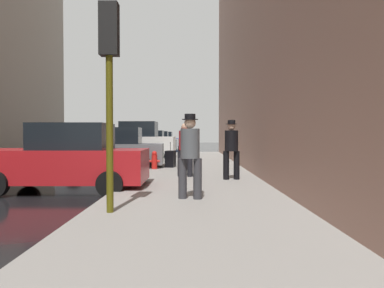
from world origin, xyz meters
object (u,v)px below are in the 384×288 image
at_px(parked_red_hatchback, 68,159).
at_px(parked_blue_sedan, 163,140).
at_px(pedestrian_with_fedora, 233,147).
at_px(parked_gray_coupe, 115,150).
at_px(pedestrian_in_red_jacket, 186,147).
at_px(pedestrian_with_beanie, 191,152).
at_px(traffic_light, 111,61).
at_px(pedestrian_in_tan_coat, 185,144).
at_px(parked_silver_sedan, 157,142).
at_px(parked_dark_green_sedan, 150,143).
at_px(duffel_bag, 186,166).
at_px(parked_white_van, 138,142).
at_px(rolling_suitcase, 172,159).
at_px(fire_hydrant, 156,160).

height_order(parked_red_hatchback, parked_blue_sedan, same).
xyz_separation_m(parked_blue_sedan, pedestrian_with_fedora, (4.45, -29.15, 0.29)).
xyz_separation_m(parked_gray_coupe, pedestrian_in_red_jacket, (3.05, -3.69, 0.26)).
bearing_deg(pedestrian_with_beanie, traffic_light, -135.57).
distance_m(pedestrian_with_beanie, pedestrian_in_red_jacket, 4.15).
relative_size(pedestrian_in_tan_coat, pedestrian_with_beanie, 0.96).
height_order(parked_silver_sedan, pedestrian_with_fedora, pedestrian_with_fedora).
relative_size(parked_silver_sedan, pedestrian_with_beanie, 2.36).
bearing_deg(pedestrian_in_tan_coat, parked_dark_green_sedan, 103.70).
bearing_deg(parked_red_hatchback, pedestrian_in_red_jacket, 35.56).
height_order(parked_silver_sedan, duffel_bag, parked_silver_sedan).
xyz_separation_m(parked_white_van, pedestrian_in_tan_coat, (2.92, -5.78, 0.07)).
distance_m(parked_white_van, parked_dark_green_sedan, 6.19).
relative_size(parked_red_hatchback, traffic_light, 1.17).
distance_m(parked_gray_coupe, traffic_light, 9.57).
relative_size(pedestrian_with_beanie, pedestrian_in_red_jacket, 1.04).
height_order(parked_white_van, parked_silver_sedan, parked_white_van).
bearing_deg(parked_white_van, pedestrian_in_tan_coat, -63.22).
relative_size(parked_dark_green_sedan, parked_silver_sedan, 1.01).
xyz_separation_m(parked_gray_coupe, rolling_suitcase, (2.38, -0.24, -0.36)).
xyz_separation_m(fire_hydrant, pedestrian_in_tan_coat, (1.11, 1.59, 0.61)).
height_order(parked_white_van, traffic_light, traffic_light).
bearing_deg(pedestrian_in_tan_coat, fire_hydrant, -124.96).
bearing_deg(duffel_bag, pedestrian_with_beanie, -87.82).
distance_m(parked_white_van, rolling_suitcase, 6.99).
distance_m(parked_red_hatchback, fire_hydrant, 5.15).
bearing_deg(parked_white_van, pedestrian_in_red_jacket, -73.03).
height_order(parked_red_hatchback, fire_hydrant, parked_red_hatchback).
relative_size(parked_white_van, rolling_suitcase, 4.49).
relative_size(parked_blue_sedan, duffel_bag, 9.63).
bearing_deg(parked_gray_coupe, parked_silver_sedan, 90.00).
bearing_deg(parked_red_hatchback, parked_silver_sedan, 90.00).
bearing_deg(traffic_light, pedestrian_with_beanie, 44.43).
height_order(parked_red_hatchback, parked_dark_green_sedan, same).
height_order(parked_blue_sedan, pedestrian_in_red_jacket, pedestrian_in_red_jacket).
bearing_deg(pedestrian_in_tan_coat, duffel_bag, -87.94).
height_order(pedestrian_with_fedora, duffel_bag, pedestrian_with_fedora).
bearing_deg(pedestrian_in_tan_coat, parked_red_hatchback, -114.49).
distance_m(parked_silver_sedan, pedestrian_with_beanie, 26.12).
distance_m(traffic_light, rolling_suitcase, 9.25).
xyz_separation_m(pedestrian_with_beanie, pedestrian_with_fedora, (1.22, 3.36, 0.00)).
xyz_separation_m(parked_gray_coupe, parked_white_van, (-0.00, 6.31, 0.18)).
distance_m(pedestrian_with_beanie, rolling_suitcase, 7.67).
bearing_deg(pedestrian_in_tan_coat, traffic_light, -96.25).
bearing_deg(rolling_suitcase, pedestrian_in_red_jacket, -79.03).
bearing_deg(parked_gray_coupe, parked_blue_sedan, 90.00).
distance_m(parked_gray_coupe, parked_dark_green_sedan, 12.50).
bearing_deg(parked_silver_sedan, parked_red_hatchback, -90.00).
height_order(parked_gray_coupe, rolling_suitcase, parked_gray_coupe).
relative_size(pedestrian_with_beanie, duffel_bag, 4.04).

